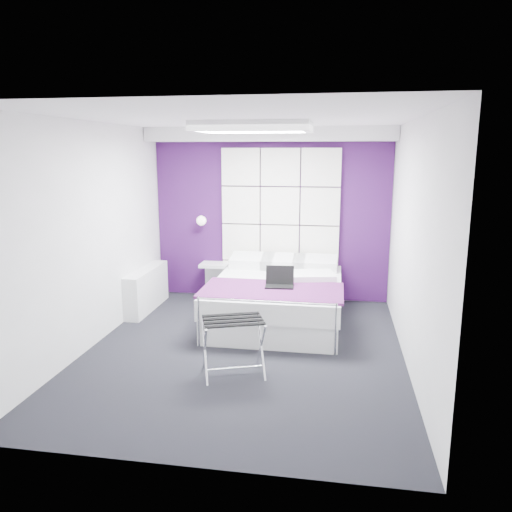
{
  "coord_description": "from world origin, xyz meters",
  "views": [
    {
      "loc": [
        1.02,
        -5.32,
        2.26
      ],
      "look_at": [
        0.08,
        0.35,
        1.05
      ],
      "focal_mm": 35.0,
      "sensor_mm": 36.0,
      "label": 1
    }
  ],
  "objects_px": {
    "bed": "(277,299)",
    "laptop": "(280,281)",
    "radiator": "(147,289)",
    "luggage_rack": "(233,347)",
    "nightstand": "(215,265)",
    "wall_lamp": "(202,220)"
  },
  "relations": [
    {
      "from": "nightstand",
      "to": "laptop",
      "type": "xyz_separation_m",
      "value": [
        1.17,
        -1.29,
        0.12
      ]
    },
    {
      "from": "wall_lamp",
      "to": "laptop",
      "type": "xyz_separation_m",
      "value": [
        1.37,
        -1.33,
        -0.57
      ]
    },
    {
      "from": "bed",
      "to": "radiator",
      "type": "bearing_deg",
      "value": 173.81
    },
    {
      "from": "luggage_rack",
      "to": "wall_lamp",
      "type": "bearing_deg",
      "value": 91.4
    },
    {
      "from": "nightstand",
      "to": "luggage_rack",
      "type": "relative_size",
      "value": 0.72
    },
    {
      "from": "wall_lamp",
      "to": "nightstand",
      "type": "relative_size",
      "value": 0.34
    },
    {
      "from": "laptop",
      "to": "wall_lamp",
      "type": "bearing_deg",
      "value": 131.91
    },
    {
      "from": "radiator",
      "to": "luggage_rack",
      "type": "relative_size",
      "value": 1.99
    },
    {
      "from": "luggage_rack",
      "to": "laptop",
      "type": "bearing_deg",
      "value": 56.7
    },
    {
      "from": "wall_lamp",
      "to": "laptop",
      "type": "height_order",
      "value": "wall_lamp"
    },
    {
      "from": "radiator",
      "to": "laptop",
      "type": "distance_m",
      "value": 2.12
    },
    {
      "from": "bed",
      "to": "luggage_rack",
      "type": "distance_m",
      "value": 1.73
    },
    {
      "from": "wall_lamp",
      "to": "nightstand",
      "type": "distance_m",
      "value": 0.72
    },
    {
      "from": "bed",
      "to": "laptop",
      "type": "distance_m",
      "value": 0.5
    },
    {
      "from": "nightstand",
      "to": "bed",
      "type": "bearing_deg",
      "value": -40.37
    },
    {
      "from": "wall_lamp",
      "to": "radiator",
      "type": "bearing_deg",
      "value": -130.1
    },
    {
      "from": "luggage_rack",
      "to": "bed",
      "type": "bearing_deg",
      "value": 61.96
    },
    {
      "from": "radiator",
      "to": "nightstand",
      "type": "xyz_separation_m",
      "value": [
        0.84,
        0.72,
        0.23
      ]
    },
    {
      "from": "wall_lamp",
      "to": "laptop",
      "type": "bearing_deg",
      "value": -44.2
    },
    {
      "from": "radiator",
      "to": "nightstand",
      "type": "distance_m",
      "value": 1.13
    },
    {
      "from": "bed",
      "to": "luggage_rack",
      "type": "bearing_deg",
      "value": -97.99
    },
    {
      "from": "radiator",
      "to": "bed",
      "type": "xyz_separation_m",
      "value": [
        1.93,
        -0.21,
        0.01
      ]
    }
  ]
}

